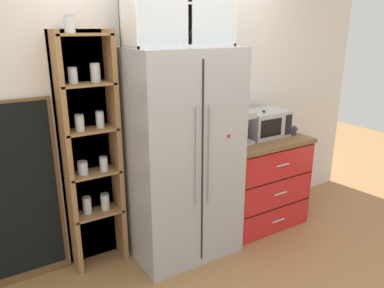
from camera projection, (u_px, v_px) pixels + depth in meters
ground_plane at (185, 250)px, 3.46m from camera, size 10.65×10.65×0.00m
wall_back_cream at (162, 108)px, 3.40m from camera, size 4.95×0.10×2.55m
refrigerator at (182, 156)px, 3.21m from camera, size 0.91×0.65×1.83m
pantry_shelf_column at (90, 150)px, 3.03m from camera, size 0.48×0.25×2.06m
counter_cabinet at (259, 181)px, 3.84m from camera, size 0.91×0.62×0.92m
microwave at (264, 123)px, 3.73m from camera, size 0.44×0.33×0.26m
coffee_maker at (240, 127)px, 3.51m from camera, size 0.17×0.20×0.31m
mug_charcoal at (292, 131)px, 3.81m from camera, size 0.12×0.08×0.08m
mug_cream at (261, 133)px, 3.70m from camera, size 0.12×0.09×0.09m
bottle_amber at (263, 126)px, 3.66m from camera, size 0.07×0.07×0.28m
bottle_cobalt at (262, 128)px, 3.67m from camera, size 0.06×0.06×0.25m
upper_cabinet at (178, 4)px, 2.88m from camera, size 0.88×0.32×0.63m
chalkboard_menu at (20, 195)px, 2.86m from camera, size 0.60×0.04×1.49m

